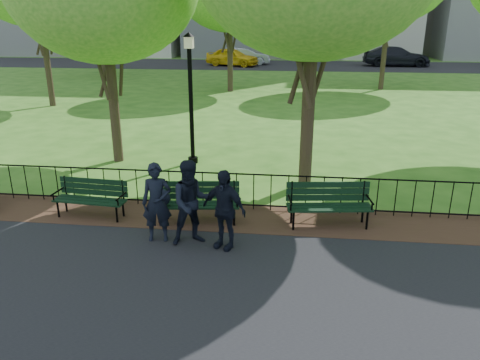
# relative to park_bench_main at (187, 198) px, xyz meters

# --- Properties ---
(ground) EXTENTS (120.00, 120.00, 0.00)m
(ground) POSITION_rel_park_bench_main_xyz_m (0.39, -1.14, -0.59)
(ground) COLOR #2C5D18
(dirt_strip) EXTENTS (60.00, 1.60, 0.01)m
(dirt_strip) POSITION_rel_park_bench_main_xyz_m (0.39, 0.36, -0.57)
(dirt_strip) COLOR #372516
(dirt_strip) RESTS_ON ground
(far_street) EXTENTS (70.00, 9.00, 0.01)m
(far_street) POSITION_rel_park_bench_main_xyz_m (0.39, 33.86, -0.58)
(far_street) COLOR black
(far_street) RESTS_ON ground
(iron_fence) EXTENTS (24.06, 0.06, 1.00)m
(iron_fence) POSITION_rel_park_bench_main_xyz_m (0.39, 0.86, -0.09)
(iron_fence) COLOR black
(iron_fence) RESTS_ON ground
(park_bench_main) EXTENTS (1.85, 0.73, 0.97)m
(park_bench_main) POSITION_rel_park_bench_main_xyz_m (0.00, 0.00, 0.00)
(park_bench_main) COLOR black
(park_bench_main) RESTS_ON ground
(park_bench_left_a) EXTENTS (1.67, 0.64, 0.93)m
(park_bench_left_a) POSITION_rel_park_bench_main_xyz_m (-2.21, 0.11, -0.06)
(park_bench_left_a) COLOR black
(park_bench_left_a) RESTS_ON ground
(park_bench_right_a) EXTENTS (1.86, 0.79, 1.02)m
(park_bench_right_a) POSITION_rel_park_bench_main_xyz_m (3.06, 0.24, -0.00)
(park_bench_right_a) COLOR black
(park_bench_right_a) RESTS_ON ground
(lamppost) EXTENTS (0.35, 0.35, 3.86)m
(lamppost) POSITION_rel_park_bench_main_xyz_m (-0.81, 4.34, 1.52)
(lamppost) COLOR black
(lamppost) RESTS_ON ground
(person_left) EXTENTS (0.64, 0.48, 1.62)m
(person_left) POSITION_rel_park_bench_main_xyz_m (-0.39, -0.90, 0.24)
(person_left) COLOR black
(person_left) RESTS_ON asphalt_path
(person_mid) EXTENTS (0.94, 0.73, 1.72)m
(person_mid) POSITION_rel_park_bench_main_xyz_m (0.33, -0.95, 0.29)
(person_mid) COLOR black
(person_mid) RESTS_ON asphalt_path
(person_right) EXTENTS (1.01, 0.72, 1.60)m
(person_right) POSITION_rel_park_bench_main_xyz_m (0.98, -1.06, 0.22)
(person_right) COLOR black
(person_right) RESTS_ON asphalt_path
(taxi) EXTENTS (4.93, 3.12, 1.56)m
(taxi) POSITION_rel_park_bench_main_xyz_m (-3.35, 32.60, 0.21)
(taxi) COLOR yellow
(taxi) RESTS_ON far_street
(sedan_silver) EXTENTS (4.74, 2.95, 1.48)m
(sedan_silver) POSITION_rel_park_bench_main_xyz_m (-2.45, 33.63, 0.16)
(sedan_silver) COLOR #9DA0A4
(sedan_silver) RESTS_ON far_street
(sedan_dark) EXTENTS (5.76, 2.42, 1.66)m
(sedan_dark) POSITION_rel_park_bench_main_xyz_m (10.93, 34.22, 0.26)
(sedan_dark) COLOR black
(sedan_dark) RESTS_ON far_street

